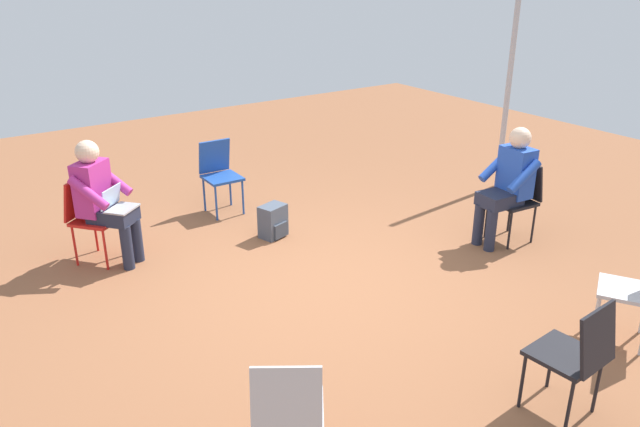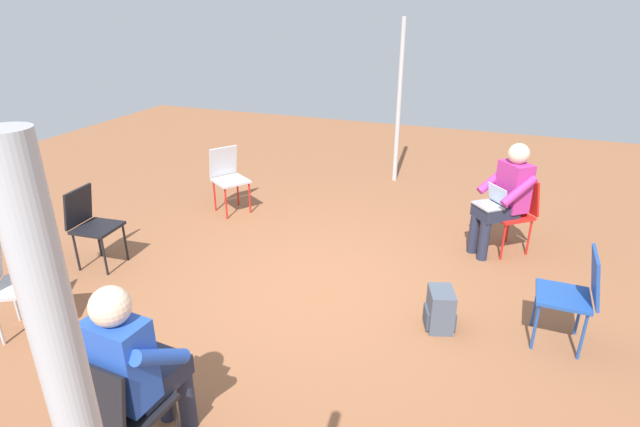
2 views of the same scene
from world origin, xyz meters
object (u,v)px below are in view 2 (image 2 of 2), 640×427
Objects in this scene: backpack_near_laptop_user at (440,311)px; chair_southwest at (515,209)px; chair_north at (119,409)px; person_in_blue at (135,362)px; chair_northeast at (11,281)px; chair_east at (91,222)px; chair_southeast at (228,175)px; chair_west at (575,292)px; person_with_laptop at (505,194)px.

chair_southwest is at bearing -107.08° from backpack_near_laptop_user.
chair_southwest and chair_north have the same top height.
person_in_blue is at bearing 111.35° from chair_southwest.
chair_northeast is at bearing 88.63° from chair_southwest.
chair_southwest is (-4.11, -1.89, 0.00)m from chair_east.
backpack_near_laptop_user is (-3.31, -1.29, -0.34)m from chair_northeast.
chair_northeast is at bearing 160.68° from chair_north.
chair_northeast and chair_north have the same top height.
backpack_near_laptop_user is (-3.57, -0.14, -0.34)m from chair_east.
backpack_near_laptop_user is (0.54, 1.75, -0.34)m from chair_southwest.
chair_southeast is 1.00× the size of chair_north.
chair_north is 2.36× the size of backpack_near_laptop_user.
person_in_blue is at bearing 90.00° from chair_north.
chair_north is at bearing -90.00° from person_in_blue.
chair_east is (0.57, 1.80, 0.00)m from chair_southeast.
chair_northeast is 1.93m from person_in_blue.
chair_north is (-1.79, 0.81, 0.00)m from chair_northeast.
person_in_blue is (2.49, 2.06, 0.20)m from chair_west.
chair_west is at bearing 46.68° from chair_north.
chair_southeast is 2.36× the size of backpack_near_laptop_user.
chair_north is at bearing 132.98° from chair_west.
chair_east and chair_north have the same top height.
chair_east is at bearing 162.90° from chair_northeast.
chair_west is at bearing 161.52° from person_with_laptop.
chair_west is 3.36m from chair_north.
person_in_blue reaches higher than chair_north.
chair_southeast is at bearing -29.08° from backpack_near_laptop_user.
person_with_laptop reaches higher than chair_northeast.
backpack_near_laptop_user is (-1.52, -2.10, -0.34)m from chair_north.
chair_southwest is 0.69× the size of person_in_blue.
chair_east is 2.84m from chair_north.
person_in_blue is at bearing 130.96° from chair_west.
chair_north is (2.51, 2.23, 0.00)m from chair_west.
backpack_near_laptop_user is at bearing 81.43° from chair_northeast.
chair_north is 0.69× the size of person_in_blue.
chair_west is (-0.46, 1.62, 0.00)m from chair_southwest.
person_with_laptop is (-3.40, 0.02, 0.20)m from chair_southeast.
chair_east is 3.59m from backpack_near_laptop_user.
chair_east is 1.00× the size of chair_west.
chair_west is 1.63m from person_with_laptop.
chair_southeast is at bearing 70.29° from chair_west.
chair_north is (-2.05, 1.96, 0.00)m from chair_east.
chair_southeast is at bearing 49.90° from person_with_laptop.
chair_northeast is 1.97m from chair_north.
person_with_laptop is at bearing 123.34° from chair_southeast.
chair_northeast is 0.69× the size of person_in_blue.
backpack_near_laptop_user is (0.99, 0.13, -0.34)m from chair_west.
chair_east is at bearing 144.03° from person_in_blue.
chair_northeast is 1.00× the size of chair_southwest.
chair_northeast is at bearing 165.38° from person_in_blue.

